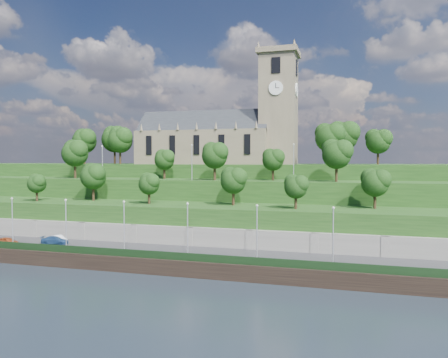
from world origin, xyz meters
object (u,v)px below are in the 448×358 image
(church, at_px, (224,133))
(car_right, at_px, (55,240))
(car_left, at_px, (7,241))
(car_middle, at_px, (58,239))

(church, height_order, car_right, church)
(church, distance_m, car_left, 53.08)
(car_right, bearing_deg, church, -35.70)
(church, xyz_separation_m, car_left, (-24.77, -42.53, -19.88))
(car_left, bearing_deg, car_middle, -53.92)
(car_middle, xyz_separation_m, car_right, (0.23, -1.19, 0.01))
(car_left, relative_size, car_middle, 0.97)
(church, distance_m, car_right, 47.80)
(church, relative_size, car_middle, 9.94)
(car_left, height_order, car_middle, car_left)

